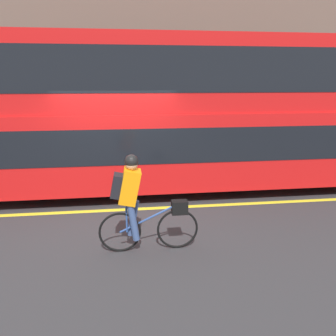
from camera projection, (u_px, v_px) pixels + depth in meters
ground_plane at (118, 212)px, 6.94m from camera, size 80.00×80.00×0.00m
road_center_line at (118, 210)px, 7.04m from camera, size 50.00×0.14×0.01m
sidewalk_curb at (121, 152)px, 12.35m from camera, size 60.00×1.65×0.12m
building_facade at (117, 34)px, 12.16m from camera, size 60.00×0.30×8.68m
bus at (196, 109)px, 8.05m from camera, size 11.75×2.53×3.65m
cyclist_on_bike at (138, 200)px, 5.16m from camera, size 1.62×0.32×1.62m
trash_bin at (202, 138)px, 12.53m from camera, size 0.53×0.53×0.81m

